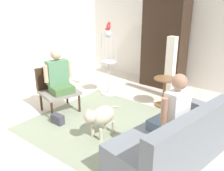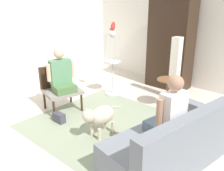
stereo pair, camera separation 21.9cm
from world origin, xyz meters
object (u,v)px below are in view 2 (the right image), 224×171
(person_on_couch, at_px, (170,112))
(parrot, at_px, (113,26))
(bird_cage_stand, at_px, (113,64))
(column_lamp, at_px, (175,69))
(armchair, at_px, (59,85))
(person_on_armchair, at_px, (61,74))
(armoire_cabinet, at_px, (171,45))
(round_end_table, at_px, (168,91))
(couch, at_px, (170,145))
(dog, at_px, (100,116))
(handbag, at_px, (59,118))

(person_on_couch, xyz_separation_m, parrot, (-2.23, 1.46, 0.77))
(bird_cage_stand, distance_m, column_lamp, 1.37)
(armchair, xyz_separation_m, column_lamp, (1.47, 1.97, 0.18))
(column_lamp, bearing_deg, person_on_armchair, -123.34)
(person_on_armchair, xyz_separation_m, bird_cage_stand, (0.15, 1.30, -0.04))
(armoire_cabinet, bearing_deg, armchair, -110.91)
(round_end_table, bearing_deg, armchair, -137.92)
(couch, bearing_deg, bird_cage_stand, 147.63)
(dog, relative_size, bird_cage_stand, 0.54)
(round_end_table, distance_m, dog, 1.71)
(person_on_armchair, relative_size, column_lamp, 0.61)
(person_on_couch, bearing_deg, handbag, -173.89)
(dog, bearing_deg, person_on_couch, 2.13)
(person_on_couch, distance_m, dog, 1.25)
(armchair, distance_m, parrot, 1.68)
(person_on_couch, relative_size, handbag, 3.41)
(armchair, relative_size, dog, 1.10)
(couch, height_order, armoire_cabinet, armoire_cabinet)
(person_on_couch, distance_m, parrot, 2.77)
(couch, distance_m, person_on_couch, 0.48)
(person_on_couch, bearing_deg, couch, 25.27)
(dog, distance_m, armoire_cabinet, 2.93)
(person_on_couch, bearing_deg, person_on_armchair, 176.35)
(dog, xyz_separation_m, handbag, (-0.87, -0.18, -0.27))
(couch, xyz_separation_m, armoire_cabinet, (-1.58, 2.77, 0.75))
(round_end_table, height_order, dog, round_end_table)
(parrot, distance_m, column_lamp, 1.62)
(round_end_table, xyz_separation_m, bird_cage_stand, (-1.32, -0.19, 0.38))
(bird_cage_stand, bearing_deg, column_lamp, 31.11)
(armoire_cabinet, bearing_deg, person_on_couch, -60.99)
(column_lamp, height_order, handbag, column_lamp)
(person_on_couch, distance_m, handbag, 2.17)
(person_on_armchair, relative_size, handbag, 3.42)
(couch, relative_size, round_end_table, 3.08)
(couch, distance_m, armchair, 2.58)
(column_lamp, bearing_deg, parrot, -148.64)
(armchair, relative_size, parrot, 4.63)
(couch, relative_size, person_on_armchair, 2.25)
(person_on_couch, height_order, bird_cage_stand, bird_cage_stand)
(couch, bearing_deg, armoire_cabinet, 119.70)
(person_on_couch, distance_m, armoire_cabinet, 3.19)
(bird_cage_stand, relative_size, column_lamp, 1.07)
(column_lamp, bearing_deg, armoire_cabinet, 127.84)
(couch, distance_m, dog, 1.21)
(couch, bearing_deg, column_lamp, 117.08)
(person_on_armchair, bearing_deg, round_end_table, 45.52)
(parrot, bearing_deg, bird_cage_stand, 180.00)
(person_on_armchair, distance_m, armoire_cabinet, 2.78)
(person_on_couch, height_order, column_lamp, column_lamp)
(person_on_armchair, bearing_deg, armoire_cabinet, 72.17)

